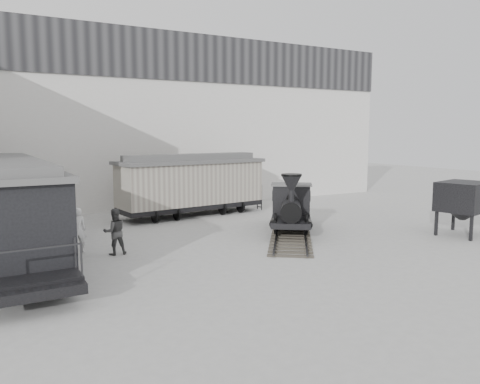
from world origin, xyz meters
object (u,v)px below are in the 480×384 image
visitor_b (115,232)px  visitor_a (78,230)px  coal_hopper (463,201)px  locomotive (291,210)px  passenger_coach (11,208)px  boxcar (192,183)px

visitor_b → visitor_a: bearing=-37.7°
coal_hopper → visitor_a: bearing=148.1°
locomotive → passenger_coach: 11.95m
locomotive → visitor_b: size_ratio=4.27×
visitor_a → coal_hopper: 17.01m
locomotive → coal_hopper: bearing=2.5°
locomotive → coal_hopper: locomotive is taller
locomotive → passenger_coach: (-11.84, 1.31, 0.85)m
passenger_coach → visitor_b: bearing=-23.3°
boxcar → passenger_coach: (-9.57, -5.38, 0.06)m
locomotive → visitor_a: bearing=-150.4°
boxcar → visitor_b: 9.15m
visitor_b → boxcar: bearing=-130.5°
visitor_a → coal_hopper: size_ratio=0.68×
locomotive → visitor_b: (-8.34, -0.09, -0.16)m
passenger_coach → locomotive: bearing=-7.9°
visitor_a → visitor_b: 1.56m
locomotive → passenger_coach: passenger_coach is taller
visitor_b → coal_hopper: bearing=165.9°
locomotive → passenger_coach: size_ratio=0.59×
passenger_coach → coal_hopper: (18.50, -5.54, -0.30)m
locomotive → boxcar: bearing=143.7°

